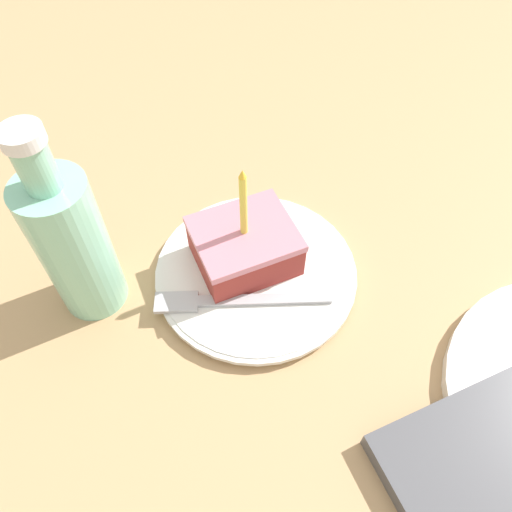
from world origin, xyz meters
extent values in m
cube|color=tan|center=(0.00, 0.00, -0.02)|extent=(2.40, 2.40, 0.04)
cylinder|color=white|center=(-0.03, -0.02, 0.01)|extent=(0.21, 0.21, 0.01)
cylinder|color=white|center=(-0.03, -0.02, 0.01)|extent=(0.22, 0.22, 0.01)
cube|color=#99332D|center=(-0.05, -0.03, 0.03)|extent=(0.09, 0.10, 0.04)
cube|color=#D17A8C|center=(-0.05, -0.03, 0.06)|extent=(0.09, 0.10, 0.01)
cylinder|color=#EAD84C|center=(-0.05, -0.03, 0.10)|extent=(0.01, 0.01, 0.08)
cone|color=yellow|center=(-0.05, -0.03, 0.15)|extent=(0.01, 0.01, 0.01)
cube|color=#B2B2B7|center=(0.01, -0.03, 0.02)|extent=(0.06, 0.13, 0.00)
cube|color=#B2B2B7|center=(-0.02, -0.12, 0.02)|extent=(0.04, 0.05, 0.00)
cylinder|color=#8CD1B2|center=(-0.08, -0.19, 0.08)|extent=(0.07, 0.07, 0.17)
cylinder|color=#8CD1B2|center=(-0.08, -0.19, 0.19)|extent=(0.03, 0.03, 0.05)
cylinder|color=white|center=(-0.08, -0.19, 0.22)|extent=(0.03, 0.03, 0.01)
camera|label=1|loc=(0.26, -0.15, 0.46)|focal=35.00mm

